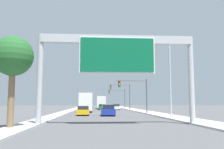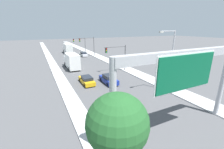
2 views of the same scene
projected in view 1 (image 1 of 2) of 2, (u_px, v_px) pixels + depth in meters
sidewalk_right at (133, 109)px, 62.88m from camera, size 3.00×120.00×0.15m
median_strip_left at (73, 110)px, 61.83m from camera, size 2.00×120.00×0.15m
sign_gantry at (117, 55)px, 21.23m from camera, size 13.37×0.73×7.60m
car_far_right at (116, 107)px, 62.45m from camera, size 1.73×4.59×1.42m
car_near_right at (108, 110)px, 34.95m from camera, size 1.83×4.49×1.54m
car_near_left at (83, 111)px, 36.14m from camera, size 1.72×4.55×1.35m
car_mid_left at (102, 107)px, 62.63m from camera, size 1.80×4.76×1.39m
truck_box_primary at (101, 103)px, 70.95m from camera, size 2.42×7.53×3.55m
truck_box_secondary at (86, 103)px, 47.67m from camera, size 2.40×7.90×3.58m
traffic_light_near_intersection at (137, 90)px, 41.30m from camera, size 5.08×0.32×5.74m
traffic_light_mid_block at (123, 92)px, 61.18m from camera, size 5.23×0.32×6.42m
traffic_light_far_intersection at (119, 95)px, 71.04m from camera, size 4.95×0.32×5.64m
palm_tree_foreground at (13, 57)px, 17.78m from camera, size 2.88×2.88×6.61m
street_lamp_right at (167, 72)px, 28.94m from camera, size 2.90×0.28×8.99m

